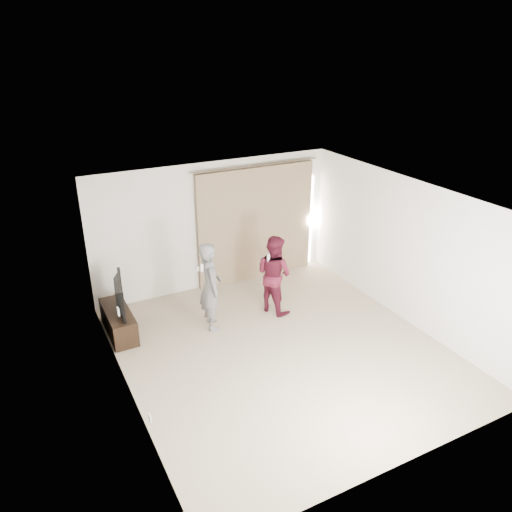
# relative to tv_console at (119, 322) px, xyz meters

# --- Properties ---
(floor) EXTENTS (5.50, 5.50, 0.00)m
(floor) POSITION_rel_tv_console_xyz_m (2.27, -1.78, -0.23)
(floor) COLOR tan
(floor) RESTS_ON ground
(wall_back) EXTENTS (5.00, 0.04, 2.60)m
(wall_back) POSITION_rel_tv_console_xyz_m (2.27, 0.97, 1.07)
(wall_back) COLOR white
(wall_back) RESTS_ON ground
(wall_left) EXTENTS (0.04, 5.50, 2.60)m
(wall_left) POSITION_rel_tv_console_xyz_m (-0.23, -1.78, 1.07)
(wall_left) COLOR white
(wall_left) RESTS_ON ground
(ceiling) EXTENTS (5.00, 5.50, 0.01)m
(ceiling) POSITION_rel_tv_console_xyz_m (2.27, -1.78, 2.37)
(ceiling) COLOR silver
(ceiling) RESTS_ON wall_back
(curtain) EXTENTS (2.80, 0.11, 2.46)m
(curtain) POSITION_rel_tv_console_xyz_m (3.18, 0.90, 0.98)
(curtain) COLOR tan
(curtain) RESTS_ON ground
(tv_console) EXTENTS (0.41, 1.18, 0.45)m
(tv_console) POSITION_rel_tv_console_xyz_m (0.00, 0.00, 0.00)
(tv_console) COLOR black
(tv_console) RESTS_ON ground
(tv) EXTENTS (0.31, 1.01, 0.58)m
(tv) POSITION_rel_tv_console_xyz_m (0.00, 0.00, 0.52)
(tv) COLOR black
(tv) RESTS_ON tv_console
(scratching_post) EXTENTS (0.33, 0.33, 0.45)m
(scratching_post) POSITION_rel_tv_console_xyz_m (0.17, 0.62, -0.05)
(scratching_post) COLOR tan
(scratching_post) RESTS_ON ground
(person_man) EXTENTS (0.49, 0.65, 1.61)m
(person_man) POSITION_rel_tv_console_xyz_m (1.53, -0.53, 0.58)
(person_man) COLOR slate
(person_man) RESTS_ON ground
(person_woman) EXTENTS (0.79, 0.88, 1.50)m
(person_woman) POSITION_rel_tv_console_xyz_m (2.80, -0.53, 0.53)
(person_woman) COLOR #4F1222
(person_woman) RESTS_ON ground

